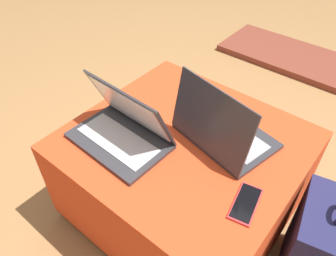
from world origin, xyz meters
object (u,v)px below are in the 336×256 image
at_px(cell_phone, 246,203).
at_px(laptop_near, 123,130).
at_px(laptop_far, 221,130).
at_px(backpack, 320,251).

bearing_deg(cell_phone, laptop_near, 172.39).
distance_m(laptop_near, laptop_far, 0.36).
bearing_deg(laptop_far, backpack, -169.24).
relative_size(laptop_near, cell_phone, 2.27).
height_order(laptop_far, cell_phone, laptop_far).
bearing_deg(laptop_near, laptop_far, 39.89).
xyz_separation_m(laptop_far, backpack, (0.47, -0.01, -0.31)).
bearing_deg(laptop_near, cell_phone, 5.82).
xyz_separation_m(laptop_near, cell_phone, (0.50, 0.03, -0.04)).
height_order(laptop_far, backpack, laptop_far).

